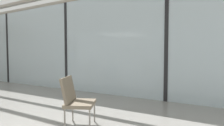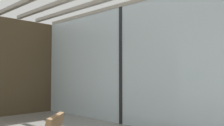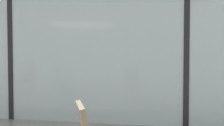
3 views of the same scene
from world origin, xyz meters
TOP-DOWN VIEW (x-y plane):
  - window_mullion_0 at (-3.50, 5.20)m, footprint 0.10×0.12m

SIDE VIEW (x-z plane):
  - window_mullion_0 at x=-3.50m, z-range 0.00..3.12m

